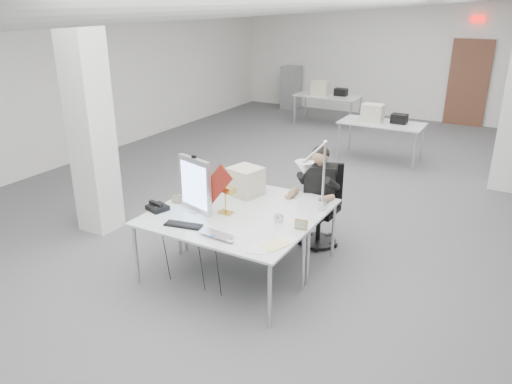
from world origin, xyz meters
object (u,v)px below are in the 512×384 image
seated_person (319,181)px  monitor (195,185)px  laptop (213,237)px  desk_phone (158,208)px  desk_main (218,227)px  bankers_lamp (225,198)px  office_chair (319,206)px  architect_lamp (315,181)px  beige_monitor (246,181)px

seated_person → monitor: (-0.99, -1.24, 0.17)m
laptop → desk_phone: size_ratio=1.65×
desk_main → laptop: bearing=-65.5°
bankers_lamp → desk_phone: 0.81m
office_chair → architect_lamp: architect_lamp is taller
monitor → office_chair: bearing=68.5°
desk_main → laptop: (0.12, -0.27, 0.03)m
seated_person → bankers_lamp: 1.32m
bankers_lamp → beige_monitor: 0.62m
beige_monitor → seated_person: bearing=47.8°
architect_lamp → office_chair: bearing=108.0°
desk_main → monitor: 0.59m
monitor → architect_lamp: bearing=36.5°
desk_main → office_chair: size_ratio=1.67×
bankers_lamp → desk_phone: (-0.73, -0.30, -0.16)m
seated_person → monitor: monitor is taller
office_chair → bankers_lamp: 1.42m
desk_main → beige_monitor: (-0.20, 0.93, 0.18)m
desk_main → monitor: monitor is taller
desk_main → laptop: size_ratio=4.98×
bankers_lamp → seated_person: bearing=77.5°
laptop → desk_main: bearing=119.6°
bankers_lamp → beige_monitor: (-0.10, 0.62, -0.02)m
beige_monitor → monitor: bearing=-96.1°
desk_phone → architect_lamp: (1.64, 0.68, 0.40)m
desk_main → monitor: size_ratio=2.87×
monitor → desk_phone: (-0.39, -0.21, -0.29)m
seated_person → laptop: 1.79m
beige_monitor → desk_phone: bearing=-112.1°
laptop → architect_lamp: architect_lamp is taller
office_chair → desk_phone: 2.06m
desk_phone → office_chair: bearing=64.3°
monitor → laptop: bearing=-25.5°
monitor → bankers_lamp: monitor is taller
desk_main → beige_monitor: size_ratio=4.96×
seated_person → architect_lamp: architect_lamp is taller
desk_main → office_chair: office_chair is taller
monitor → desk_phone: bearing=-136.3°
office_chair → seated_person: bearing=-108.3°
seated_person → bankers_lamp: (-0.65, -1.15, 0.04)m
beige_monitor → architect_lamp: size_ratio=0.42×
office_chair → architect_lamp: bearing=-90.8°
seated_person → architect_lamp: (0.26, -0.77, 0.29)m
laptop → bankers_lamp: bearing=115.8°
laptop → beige_monitor: size_ratio=0.99×
seated_person → beige_monitor: seated_person is taller
monitor → bankers_lamp: (0.34, 0.09, -0.12)m
beige_monitor → architect_lamp: 1.07m
office_chair → beige_monitor: bearing=-160.5°
office_chair → laptop: size_ratio=2.98×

